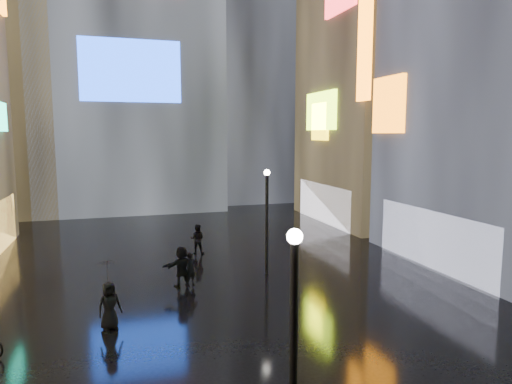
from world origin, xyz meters
name	(u,v)px	position (x,y,z in m)	size (l,w,h in m)	color
ground	(210,270)	(0.00, 20.00, 0.00)	(140.00, 140.00, 0.00)	black
building_right_far	(384,43)	(15.98, 30.00, 13.98)	(10.28, 12.00, 28.00)	black
tower_flank_right	(243,38)	(9.00, 46.00, 17.00)	(12.00, 12.00, 34.00)	black
lamp_near	(294,346)	(-1.31, 5.29, 2.94)	(0.30, 0.30, 5.20)	black
lamp_far	(267,215)	(2.57, 18.56, 2.94)	(0.30, 0.30, 5.20)	black
pedestrian_4	(109,306)	(-4.81, 14.05, 0.86)	(0.84, 0.55, 1.72)	black
pedestrian_5	(182,267)	(-1.73, 17.88, 0.93)	(1.73, 0.55, 1.86)	black
pedestrian_6	(191,269)	(-1.30, 17.93, 0.77)	(0.56, 0.37, 1.53)	black
pedestrian_7	(197,239)	(-0.07, 23.39, 0.86)	(0.83, 0.65, 1.72)	black
umbrella_2	(108,271)	(-4.81, 14.05, 2.12)	(0.88, 0.90, 0.81)	black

